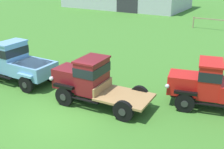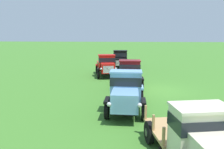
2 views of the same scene
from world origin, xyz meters
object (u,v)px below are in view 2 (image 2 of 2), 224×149
at_px(vintage_truck_second_in_line, 126,91).
at_px(vintage_truck_far_side, 106,65).
at_px(vintage_truck_foreground_near, 201,141).
at_px(vintage_truck_back_of_row, 120,59).
at_px(vintage_truck_midrow_center, 130,74).

xyz_separation_m(vintage_truck_second_in_line, vintage_truck_far_side, (10.08, 2.35, -0.03)).
relative_size(vintage_truck_foreground_near, vintage_truck_back_of_row, 1.02).
xyz_separation_m(vintage_truck_foreground_near, vintage_truck_second_in_line, (5.41, 2.31, 0.00)).
height_order(vintage_truck_foreground_near, vintage_truck_second_in_line, vintage_truck_second_in_line).
relative_size(vintage_truck_midrow_center, vintage_truck_back_of_row, 1.01).
bearing_deg(vintage_truck_back_of_row, vintage_truck_foreground_near, -170.24).
bearing_deg(vintage_truck_midrow_center, vintage_truck_foreground_near, -167.85).
bearing_deg(vintage_truck_back_of_row, vintage_truck_second_in_line, -175.25).
xyz_separation_m(vintage_truck_midrow_center, vintage_truck_back_of_row, (10.59, 1.37, -0.03)).
bearing_deg(vintage_truck_midrow_center, vintage_truck_second_in_line, 179.03).
bearing_deg(vintage_truck_foreground_near, vintage_truck_midrow_center, 12.15).
xyz_separation_m(vintage_truck_midrow_center, vintage_truck_far_side, (5.15, 2.43, -0.05)).
xyz_separation_m(vintage_truck_foreground_near, vintage_truck_midrow_center, (10.34, 2.23, 0.03)).
distance_m(vintage_truck_midrow_center, vintage_truck_far_side, 5.69).
distance_m(vintage_truck_midrow_center, vintage_truck_back_of_row, 10.68).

